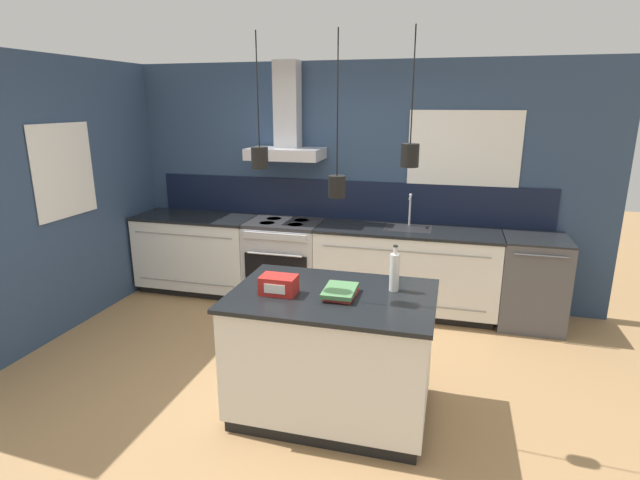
{
  "coord_description": "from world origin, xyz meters",
  "views": [
    {
      "loc": [
        1.16,
        -3.36,
        2.18
      ],
      "look_at": [
        0.11,
        0.56,
        1.05
      ],
      "focal_mm": 28.0,
      "sensor_mm": 36.0,
      "label": 1
    }
  ],
  "objects_px": {
    "book_stack": "(340,292)",
    "oven_range": "(285,261)",
    "dishwasher": "(532,281)",
    "red_supply_box": "(279,285)",
    "bottle_on_island": "(394,272)"
  },
  "relations": [
    {
      "from": "oven_range",
      "to": "bottle_on_island",
      "type": "distance_m",
      "value": 2.35
    },
    {
      "from": "book_stack",
      "to": "dishwasher",
      "type": "bearing_deg",
      "value": 52.66
    },
    {
      "from": "dishwasher",
      "to": "book_stack",
      "type": "bearing_deg",
      "value": -127.34
    },
    {
      "from": "dishwasher",
      "to": "red_supply_box",
      "type": "bearing_deg",
      "value": -133.36
    },
    {
      "from": "oven_range",
      "to": "book_stack",
      "type": "distance_m",
      "value": 2.3
    },
    {
      "from": "dishwasher",
      "to": "book_stack",
      "type": "distance_m",
      "value": 2.53
    },
    {
      "from": "oven_range",
      "to": "red_supply_box",
      "type": "xyz_separation_m",
      "value": [
        0.66,
        -2.04,
        0.52
      ]
    },
    {
      "from": "book_stack",
      "to": "red_supply_box",
      "type": "relative_size",
      "value": 1.24
    },
    {
      "from": "book_stack",
      "to": "red_supply_box",
      "type": "height_order",
      "value": "red_supply_box"
    },
    {
      "from": "red_supply_box",
      "to": "book_stack",
      "type": "bearing_deg",
      "value": 8.6
    },
    {
      "from": "book_stack",
      "to": "oven_range",
      "type": "bearing_deg",
      "value": 118.69
    },
    {
      "from": "oven_range",
      "to": "bottle_on_island",
      "type": "bearing_deg",
      "value": -51.41
    },
    {
      "from": "dishwasher",
      "to": "red_supply_box",
      "type": "height_order",
      "value": "red_supply_box"
    },
    {
      "from": "bottle_on_island",
      "to": "dishwasher",
      "type": "bearing_deg",
      "value": 56.57
    },
    {
      "from": "dishwasher",
      "to": "book_stack",
      "type": "xyz_separation_m",
      "value": [
        -1.51,
        -1.98,
        0.49
      ]
    }
  ]
}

